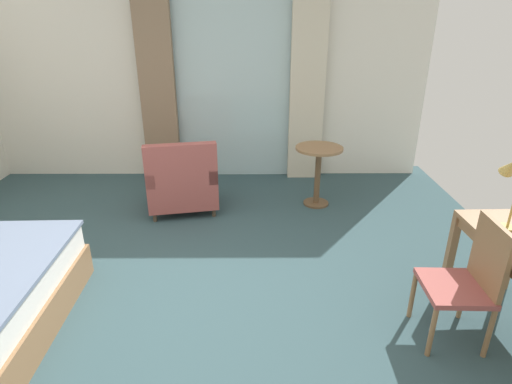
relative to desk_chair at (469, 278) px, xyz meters
name	(u,v)px	position (x,y,z in m)	size (l,w,h in m)	color
ground	(172,303)	(-2.17, 0.44, -0.56)	(6.53, 6.56, 0.10)	#334C51
wall_back	(203,74)	(-2.17, 3.46, 0.93)	(6.13, 0.12, 2.86)	white
balcony_glass_door	(233,88)	(-1.77, 3.38, 0.75)	(1.58, 0.02, 2.52)	silver
curtain_panel_left	(158,88)	(-2.78, 3.28, 0.77)	(0.47, 0.10, 2.54)	#897056
curtain_panel_right	(307,88)	(-0.76, 3.28, 0.77)	(0.47, 0.10, 2.54)	beige
desk_chair	(469,278)	(0.00, 0.00, 0.00)	(0.44, 0.46, 0.92)	#9E4C47
desk_lamp	(509,179)	(0.36, 0.39, 0.57)	(0.12, 0.28, 0.50)	tan
armchair_by_window	(182,183)	(-2.33, 2.15, -0.15)	(0.91, 0.85, 0.90)	#9E4C47
round_cafe_table	(318,164)	(-0.71, 2.32, 0.03)	(0.56, 0.56, 0.74)	olive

